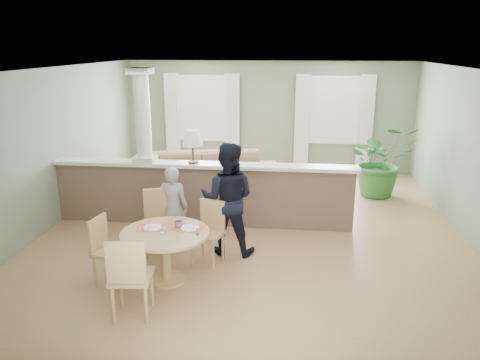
# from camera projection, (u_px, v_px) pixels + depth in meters

# --- Properties ---
(ground) EXTENTS (8.00, 8.00, 0.00)m
(ground) POSITION_uv_depth(u_px,v_px,m) (252.00, 230.00, 8.04)
(ground) COLOR tan
(ground) RESTS_ON ground
(room_shell) EXTENTS (7.02, 8.02, 2.71)m
(room_shell) POSITION_uv_depth(u_px,v_px,m) (255.00, 120.00, 8.14)
(room_shell) COLOR gray
(room_shell) RESTS_ON ground
(pony_wall) EXTENTS (5.32, 0.38, 2.70)m
(pony_wall) POSITION_uv_depth(u_px,v_px,m) (197.00, 185.00, 8.14)
(pony_wall) COLOR brown
(pony_wall) RESTS_ON ground
(sofa) EXTENTS (3.44, 1.97, 0.95)m
(sofa) POSITION_uv_depth(u_px,v_px,m) (202.00, 178.00, 9.42)
(sofa) COLOR #967552
(sofa) RESTS_ON ground
(houseplant) EXTENTS (1.60, 1.47, 1.51)m
(houseplant) POSITION_uv_depth(u_px,v_px,m) (381.00, 160.00, 9.69)
(houseplant) COLOR #2E6C2B
(houseplant) RESTS_ON ground
(dining_table) EXTENTS (1.17, 1.17, 0.80)m
(dining_table) POSITION_uv_depth(u_px,v_px,m) (166.00, 242.00, 6.17)
(dining_table) COLOR tan
(dining_table) RESTS_ON ground
(chair_far_boy) EXTENTS (0.53, 0.53, 0.96)m
(chair_far_boy) POSITION_uv_depth(u_px,v_px,m) (158.00, 218.00, 7.10)
(chair_far_boy) COLOR tan
(chair_far_boy) RESTS_ON ground
(chair_far_man) EXTENTS (0.51, 0.51, 0.91)m
(chair_far_man) POSITION_uv_depth(u_px,v_px,m) (210.00, 229.00, 6.77)
(chair_far_man) COLOR tan
(chair_far_man) RESTS_ON ground
(chair_near) EXTENTS (0.51, 0.51, 1.02)m
(chair_near) POSITION_uv_depth(u_px,v_px,m) (130.00, 274.00, 5.30)
(chair_near) COLOR tan
(chair_near) RESTS_ON ground
(chair_side) EXTENTS (0.48, 0.48, 0.91)m
(chair_side) POSITION_uv_depth(u_px,v_px,m) (106.00, 247.00, 6.16)
(chair_side) COLOR tan
(chair_side) RESTS_ON ground
(child_person) EXTENTS (0.48, 0.32, 1.31)m
(child_person) POSITION_uv_depth(u_px,v_px,m) (173.00, 207.00, 7.20)
(child_person) COLOR gray
(child_person) RESTS_ON ground
(man_person) EXTENTS (0.87, 0.69, 1.71)m
(man_person) POSITION_uv_depth(u_px,v_px,m) (228.00, 199.00, 6.96)
(man_person) COLOR black
(man_person) RESTS_ON ground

